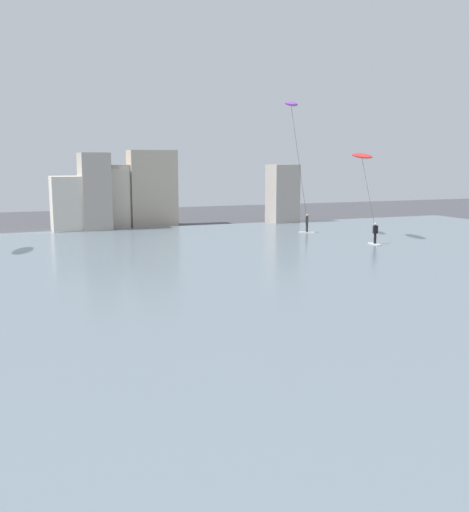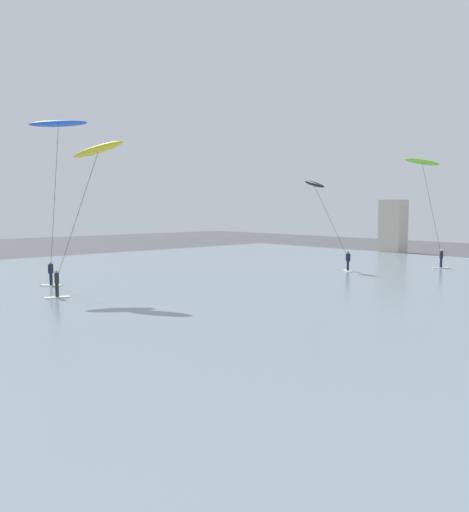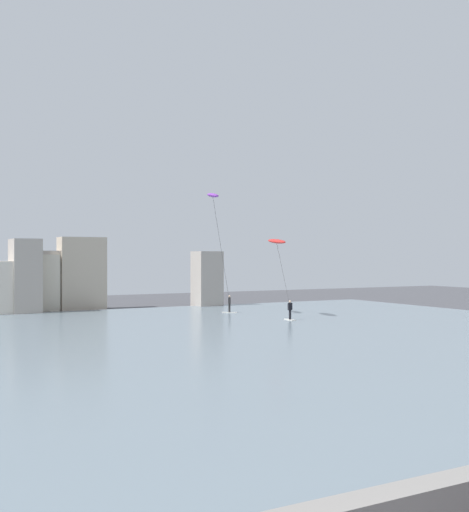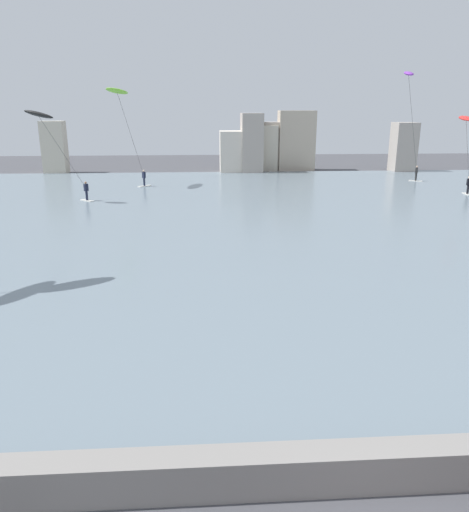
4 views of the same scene
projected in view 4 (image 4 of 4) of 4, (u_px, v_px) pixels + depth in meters
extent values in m
cube|color=gray|center=(360.00, 467.00, 10.39)|extent=(60.00, 0.70, 0.94)
cube|color=slate|center=(247.00, 217.00, 36.00)|extent=(84.00, 52.00, 0.10)
cube|color=beige|center=(54.00, 147.00, 59.60)|extent=(2.71, 2.15, 6.21)
cube|color=beige|center=(231.00, 152.00, 60.71)|extent=(2.65, 3.46, 5.00)
cube|color=#A89E93|center=(252.00, 143.00, 60.49)|extent=(2.59, 3.76, 7.11)
cube|color=beige|center=(261.00, 148.00, 62.43)|extent=(3.77, 3.44, 5.63)
cube|color=#A89E93|center=(274.00, 146.00, 62.50)|extent=(2.66, 2.65, 6.00)
cube|color=#B7A893|center=(296.00, 141.00, 62.05)|extent=(4.56, 2.46, 7.39)
cube|color=#A89E93|center=(403.00, 147.00, 61.18)|extent=(2.71, 2.74, 5.99)
cube|color=silver|center=(467.00, 194.00, 45.07)|extent=(0.57, 1.44, 0.06)
cylinder|color=black|center=(468.00, 189.00, 44.95)|extent=(0.20, 0.20, 0.78)
cube|color=black|center=(469.00, 182.00, 44.75)|extent=(0.36, 0.25, 0.60)
cylinder|color=#333333|center=(467.00, 151.00, 45.44)|extent=(0.62, 3.05, 5.44)
ellipsoid|color=red|center=(466.00, 118.00, 46.06)|extent=(1.80, 3.60, 0.63)
cube|color=silver|center=(415.00, 181.00, 53.13)|extent=(1.42, 1.12, 0.06)
cylinder|color=black|center=(416.00, 177.00, 53.00)|extent=(0.20, 0.20, 0.78)
cube|color=black|center=(417.00, 171.00, 52.80)|extent=(0.37, 0.40, 0.60)
sphere|color=beige|center=(417.00, 167.00, 52.68)|extent=(0.20, 0.20, 0.20)
cylinder|color=#333333|center=(413.00, 125.00, 50.46)|extent=(2.70, 1.88, 9.62)
ellipsoid|color=purple|center=(409.00, 73.00, 48.05)|extent=(1.57, 2.95, 0.80)
cube|color=silver|center=(144.00, 186.00, 49.67)|extent=(1.36, 1.24, 0.06)
cylinder|color=#191E33|center=(144.00, 182.00, 49.54)|extent=(0.20, 0.20, 0.78)
cube|color=#191E33|center=(144.00, 175.00, 49.34)|extent=(0.39, 0.40, 0.60)
sphere|color=beige|center=(144.00, 171.00, 49.22)|extent=(0.20, 0.20, 0.20)
cylinder|color=#333333|center=(131.00, 135.00, 48.24)|extent=(2.17, 0.23, 7.93)
ellipsoid|color=#7AD133|center=(117.00, 91.00, 47.07)|extent=(2.39, 3.96, 0.81)
cube|color=silver|center=(87.00, 200.00, 41.98)|extent=(1.35, 1.24, 0.06)
cylinder|color=#191E33|center=(87.00, 196.00, 41.86)|extent=(0.20, 0.20, 0.78)
cube|color=#191E33|center=(86.00, 188.00, 41.66)|extent=(0.39, 0.40, 0.60)
sphere|color=#9E7051|center=(86.00, 183.00, 41.54)|extent=(0.20, 0.20, 0.20)
cylinder|color=#333333|center=(63.00, 153.00, 40.39)|extent=(3.08, 0.72, 5.91)
ellipsoid|color=black|center=(39.00, 114.00, 39.07)|extent=(2.55, 1.29, 1.05)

